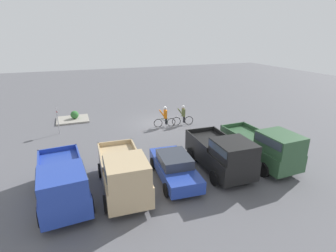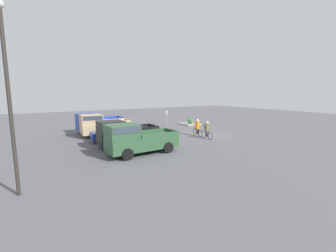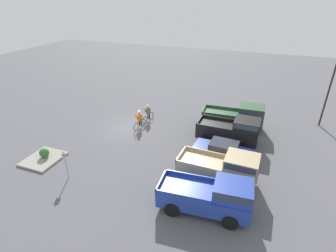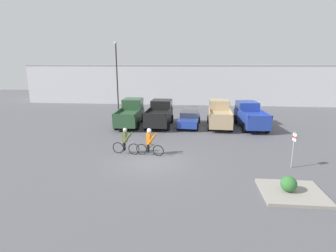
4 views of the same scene
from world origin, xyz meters
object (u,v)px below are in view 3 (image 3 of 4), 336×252
pickup_truck_1 (233,130)px  pickup_truck_3 (212,196)px  pickup_truck_2 (224,168)px  fire_lane_sign (66,162)px  sedan_0 (223,151)px  shrub (44,153)px  pickup_truck_0 (238,116)px  lamppost (333,77)px  cyclist_1 (148,113)px  cyclist_0 (140,119)px

pickup_truck_1 → pickup_truck_3: pickup_truck_1 is taller
pickup_truck_2 → fire_lane_sign: 10.44m
sedan_0 → pickup_truck_3: bearing=2.9°
pickup_truck_2 → pickup_truck_3: (2.75, -0.18, -0.03)m
shrub → pickup_truck_3: bearing=86.3°
pickup_truck_0 → pickup_truck_3: size_ratio=1.03×
sedan_0 → pickup_truck_2: (2.82, 0.47, 0.46)m
pickup_truck_2 → pickup_truck_3: size_ratio=0.97×
sedan_0 → lamppost: size_ratio=0.56×
cyclist_1 → shrub: size_ratio=2.61×
cyclist_1 → lamppost: bearing=107.7°
sedan_0 → fire_lane_sign: size_ratio=2.16×
shrub → pickup_truck_1: bearing=120.2°
fire_lane_sign → shrub: bearing=-111.4°
pickup_truck_3 → pickup_truck_1: bearing=-179.5°
pickup_truck_0 → fire_lane_sign: (11.62, -9.77, 0.10)m
pickup_truck_3 → shrub: (-0.84, -12.99, -0.65)m
pickup_truck_1 → lamppost: (-6.20, 7.36, 3.58)m
pickup_truck_2 → fire_lane_sign: size_ratio=2.42×
pickup_truck_0 → shrub: 16.63m
fire_lane_sign → shrub: size_ratio=2.98×
pickup_truck_0 → cyclist_1: bearing=-79.0°
pickup_truck_0 → sedan_0: pickup_truck_0 is taller
cyclist_1 → lamppost: 16.86m
pickup_truck_3 → lamppost: bearing=153.4°
pickup_truck_3 → cyclist_0: size_ratio=2.87×
pickup_truck_1 → sedan_0: (2.79, -0.21, -0.44)m
pickup_truck_1 → lamppost: 10.27m
pickup_truck_2 → lamppost: size_ratio=0.62×
lamppost → shrub: 24.85m
cyclist_1 → fire_lane_sign: fire_lane_sign is taller
pickup_truck_3 → fire_lane_sign: pickup_truck_3 is taller
sedan_0 → cyclist_1: size_ratio=2.47×
cyclist_0 → lamppost: bearing=112.7°
pickup_truck_1 → shrub: pickup_truck_1 is taller
pickup_truck_1 → shrub: size_ratio=7.03×
cyclist_0 → cyclist_1: cyclist_0 is taller
sedan_0 → pickup_truck_2: bearing=9.5°
shrub → pickup_truck_2: bearing=98.3°
cyclist_1 → pickup_truck_2: bearing=51.4°
pickup_truck_0 → lamppost: bearing=114.8°
cyclist_0 → fire_lane_sign: 8.50m
cyclist_1 → shrub: cyclist_1 is taller
fire_lane_sign → shrub: (-1.26, -3.23, -0.79)m
pickup_truck_1 → cyclist_1: (-1.21, -8.28, -0.29)m
pickup_truck_1 → fire_lane_sign: 13.08m
cyclist_1 → pickup_truck_3: bearing=41.1°
pickup_truck_3 → shrub: pickup_truck_3 is taller
pickup_truck_0 → pickup_truck_3: (11.19, -0.01, -0.05)m
pickup_truck_0 → fire_lane_sign: bearing=-40.1°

